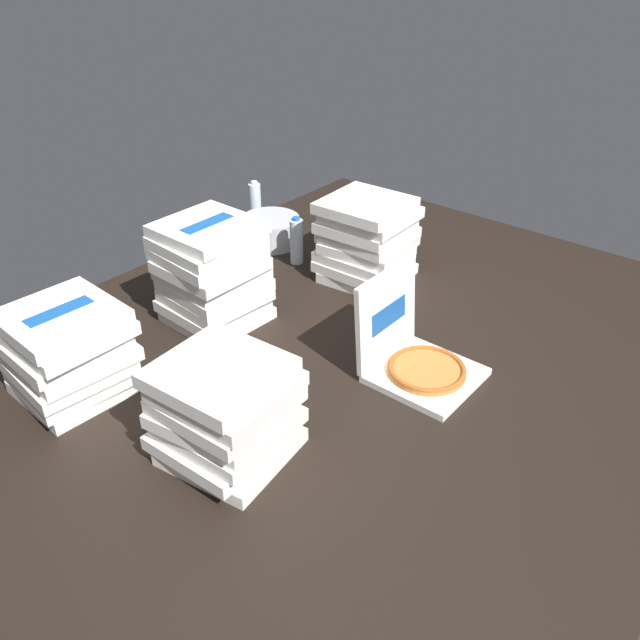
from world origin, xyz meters
name	(u,v)px	position (x,y,z in m)	size (l,w,h in m)	color
ground_plane	(333,369)	(0.00, 0.00, -0.01)	(3.20, 2.40, 0.02)	black
open_pizza_box	(414,355)	(0.16, -0.25, 0.08)	(0.34, 0.38, 0.37)	white
pizza_stack_left_near	(212,274)	(-0.05, 0.57, 0.21)	(0.38, 0.38, 0.42)	white
pizza_stack_right_mid	(367,240)	(0.64, 0.32, 0.19)	(0.39, 0.39, 0.37)	white
pizza_stack_right_far	(69,353)	(-0.68, 0.59, 0.16)	(0.39, 0.39, 0.33)	white
pizza_stack_center_near	(225,411)	(-0.55, -0.03, 0.16)	(0.39, 0.41, 0.33)	white
ice_bucket	(271,230)	(0.63, 0.90, 0.07)	(0.29, 0.29, 0.14)	#B7BABF
water_bottle_0	(232,235)	(0.40, 0.93, 0.11)	(0.06, 0.06, 0.23)	silver
water_bottle_1	(255,203)	(0.76, 1.13, 0.11)	(0.06, 0.06, 0.23)	silver
water_bottle_2	(297,241)	(0.55, 0.66, 0.11)	(0.06, 0.06, 0.23)	white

